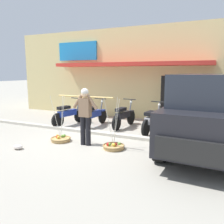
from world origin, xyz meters
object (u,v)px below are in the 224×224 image
(motorcycle_second_in_row, at_px, (95,115))
(parked_truck, at_px, (211,110))
(motorcycle_third_in_row, at_px, (124,116))
(plastic_litter_bag, at_px, (18,147))
(fruit_vendor, at_px, (85,113))
(wooden_crate, at_px, (151,126))
(motorcycle_end_of_row, at_px, (153,120))
(motorcycle_nearest_shop, at_px, (68,114))
(fruit_basket_right_side, at_px, (113,146))
(fruit_basket_left_side, at_px, (61,139))

(motorcycle_second_in_row, xyz_separation_m, parked_truck, (4.32, -1.17, 0.68))
(motorcycle_third_in_row, bearing_deg, plastic_litter_bag, -114.71)
(fruit_vendor, height_order, wooden_crate, fruit_vendor)
(plastic_litter_bag, height_order, wooden_crate, wooden_crate)
(motorcycle_third_in_row, bearing_deg, motorcycle_end_of_row, -14.43)
(motorcycle_nearest_shop, relative_size, plastic_litter_bag, 6.45)
(fruit_vendor, xyz_separation_m, motorcycle_second_in_row, (-0.97, 2.27, -0.53))
(motorcycle_end_of_row, bearing_deg, parked_truck, -30.60)
(fruit_basket_right_side, bearing_deg, plastic_litter_bag, -154.34)
(wooden_crate, bearing_deg, fruit_basket_left_side, -129.96)
(motorcycle_nearest_shop, relative_size, motorcycle_third_in_row, 0.99)
(fruit_basket_right_side, relative_size, motorcycle_end_of_row, 0.80)
(motorcycle_nearest_shop, bearing_deg, motorcycle_end_of_row, 3.90)
(fruit_vendor, xyz_separation_m, fruit_basket_right_side, (0.91, 0.01, -0.90))
(motorcycle_nearest_shop, height_order, motorcycle_second_in_row, same)
(fruit_basket_left_side, height_order, parked_truck, parked_truck)
(motorcycle_nearest_shop, distance_m, motorcycle_third_in_row, 2.30)
(motorcycle_end_of_row, distance_m, parked_truck, 2.35)
(motorcycle_nearest_shop, distance_m, parked_truck, 5.52)
(wooden_crate, bearing_deg, parked_truck, -35.85)
(motorcycle_nearest_shop, height_order, motorcycle_third_in_row, same)
(motorcycle_end_of_row, xyz_separation_m, wooden_crate, (-0.14, 0.36, -0.29))
(fruit_basket_right_side, bearing_deg, fruit_basket_left_side, -179.12)
(fruit_basket_right_side, distance_m, motorcycle_third_in_row, 2.68)
(fruit_vendor, height_order, parked_truck, parked_truck)
(motorcycle_nearest_shop, bearing_deg, fruit_basket_left_side, -60.77)
(fruit_basket_right_side, relative_size, plastic_litter_bag, 5.18)
(fruit_vendor, height_order, motorcycle_third_in_row, fruit_vendor)
(fruit_basket_left_side, height_order, motorcycle_third_in_row, fruit_basket_left_side)
(motorcycle_third_in_row, bearing_deg, wooden_crate, 2.01)
(parked_truck, height_order, plastic_litter_bag, parked_truck)
(motorcycle_end_of_row, bearing_deg, motorcycle_second_in_row, 179.38)
(fruit_basket_right_side, xyz_separation_m, parked_truck, (2.45, 1.09, 1.05))
(motorcycle_third_in_row, bearing_deg, motorcycle_nearest_shop, -166.01)
(fruit_basket_right_side, xyz_separation_m, motorcycle_third_in_row, (-0.73, 2.55, 0.37))
(motorcycle_nearest_shop, xyz_separation_m, motorcycle_third_in_row, (2.23, 0.56, 0.00))
(fruit_vendor, distance_m, fruit_basket_left_side, 1.28)
(motorcycle_nearest_shop, bearing_deg, fruit_vendor, -44.46)
(motorcycle_third_in_row, distance_m, wooden_crate, 1.13)
(motorcycle_end_of_row, height_order, parked_truck, parked_truck)
(fruit_basket_left_side, xyz_separation_m, motorcycle_nearest_shop, (-1.13, 2.02, 0.38))
(motorcycle_nearest_shop, bearing_deg, plastic_litter_bag, -80.74)
(motorcycle_third_in_row, height_order, parked_truck, parked_truck)
(fruit_basket_right_side, relative_size, wooden_crate, 3.30)
(fruit_basket_left_side, bearing_deg, fruit_vendor, 0.86)
(motorcycle_second_in_row, distance_m, wooden_crate, 2.29)
(motorcycle_third_in_row, relative_size, plastic_litter_bag, 6.50)
(motorcycle_second_in_row, bearing_deg, motorcycle_third_in_row, 14.30)
(fruit_basket_left_side, relative_size, motorcycle_end_of_row, 0.80)
(fruit_vendor, relative_size, fruit_basket_right_side, 1.25)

